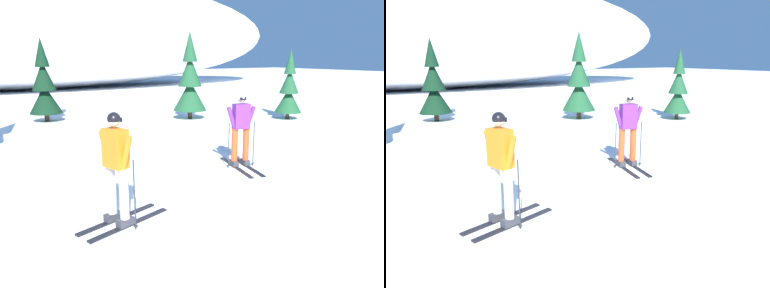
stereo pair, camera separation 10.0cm
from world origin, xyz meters
TOP-DOWN VIEW (x-y plane):
  - ground_plane at (0.00, 0.00)m, footprint 120.00×120.00m
  - skier_purple_jacket at (1.56, 1.19)m, footprint 0.81×1.78m
  - skier_orange_jacket at (-2.13, -0.30)m, footprint 1.62×0.87m
  - pine_tree_center_right at (-1.26, 10.40)m, footprint 1.32×1.32m
  - pine_tree_right at (4.18, 7.87)m, footprint 1.43×1.43m
  - pine_tree_far_right at (7.73, 5.58)m, footprint 1.13×1.13m
  - snow_ridge_background at (0.66, 27.47)m, footprint 47.37×17.08m

SIDE VIEW (x-z plane):
  - ground_plane at x=0.00m, z-range 0.00..0.00m
  - skier_purple_jacket at x=1.56m, z-range 0.03..1.84m
  - skier_orange_jacket at x=-2.13m, z-range 0.05..1.88m
  - pine_tree_far_right at x=7.73m, z-range -0.24..2.70m
  - pine_tree_center_right at x=-1.26m, z-range -0.28..3.13m
  - pine_tree_right at x=4.18m, z-range -0.30..3.40m
  - snow_ridge_background at x=0.66m, z-range 0.00..9.42m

